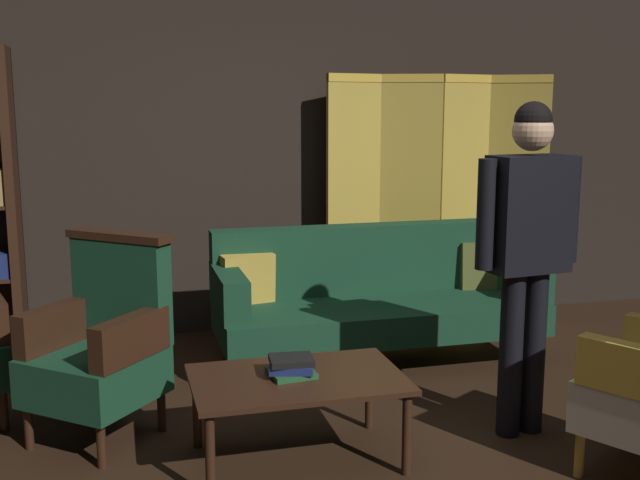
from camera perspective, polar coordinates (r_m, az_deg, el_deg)
ground_plane at (r=3.81m, az=3.22°, el=-16.31°), size 10.00×10.00×0.00m
back_wall at (r=5.80m, az=-4.23°, el=7.17°), size 7.20×0.10×2.80m
folding_screen at (r=5.94m, az=8.60°, el=3.14°), size 1.72×0.31×1.90m
velvet_couch at (r=5.12m, az=4.08°, el=-3.98°), size 2.12×0.78×0.88m
coffee_table at (r=3.72m, az=-1.66°, el=-10.70°), size 1.00×0.64×0.42m
armchair_wing_right at (r=4.11m, az=-15.74°, el=-7.36°), size 0.81×0.81×1.04m
standing_figure at (r=4.00m, az=15.04°, el=0.09°), size 0.59×0.26×1.70m
book_green_cloth at (r=3.72m, az=-2.12°, el=-9.74°), size 0.22×0.22×0.03m
book_navy_cloth at (r=3.71m, az=-2.13°, el=-9.31°), size 0.24×0.22×0.03m
book_black_cloth at (r=3.70m, az=-2.13°, el=-8.84°), size 0.22×0.18×0.03m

